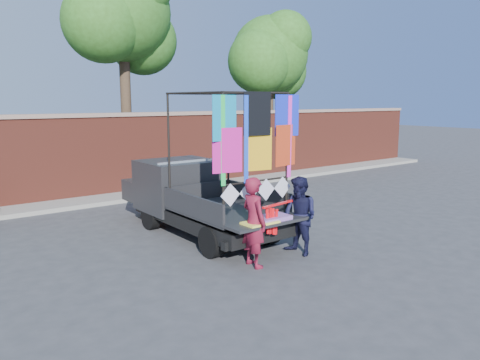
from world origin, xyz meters
TOP-DOWN VIEW (x-y plane):
  - ground at (0.00, 0.00)m, footprint 90.00×90.00m
  - brick_wall at (0.00, 7.00)m, footprint 30.00×0.45m
  - curb at (0.00, 6.30)m, footprint 30.00×1.20m
  - tree_mid at (1.02, 8.12)m, footprint 4.20×3.30m
  - tree_right at (7.52, 8.12)m, footprint 4.20×3.30m
  - pickup_truck at (-0.22, 2.10)m, footprint 2.00×5.01m
  - woman at (-0.59, -0.73)m, footprint 0.44×0.63m
  - man at (0.53, -0.77)m, footprint 0.59×0.76m
  - streamer_bundle at (-0.12, -0.76)m, footprint 0.85×0.18m

SIDE VIEW (x-z plane):
  - ground at x=0.00m, z-range 0.00..0.00m
  - curb at x=0.00m, z-range 0.00..0.12m
  - man at x=0.53m, z-range 0.00..1.54m
  - pickup_truck at x=-0.22m, z-range -0.78..2.37m
  - woman at x=-0.59m, z-range 0.00..1.65m
  - streamer_bundle at x=-0.12m, z-range 0.61..1.21m
  - brick_wall at x=0.00m, z-range 0.02..2.63m
  - tree_right at x=7.52m, z-range 1.44..8.06m
  - tree_mid at x=1.02m, z-range 1.83..9.56m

